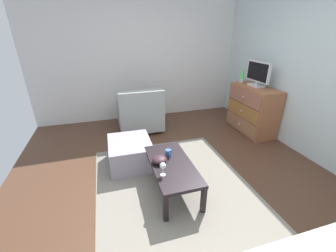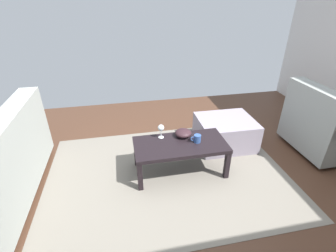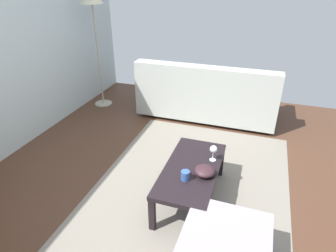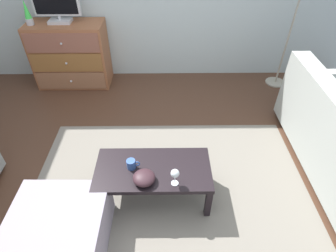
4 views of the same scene
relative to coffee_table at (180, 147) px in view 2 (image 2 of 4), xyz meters
name	(u,v)px [view 2 (image 2 of 4)]	position (x,y,z in m)	size (l,w,h in m)	color
ground_plane	(190,185)	(-0.05, 0.23, -0.34)	(5.62, 4.63, 0.05)	#4B2F21
area_rug	(168,174)	(0.15, 0.03, -0.32)	(2.60, 1.90, 0.01)	slate
coffee_table	(180,147)	(0.00, 0.00, 0.00)	(0.98, 0.48, 0.37)	black
wine_glass	(161,128)	(0.18, -0.16, 0.16)	(0.07, 0.07, 0.16)	silver
mug	(197,139)	(-0.18, 0.01, 0.09)	(0.11, 0.08, 0.08)	#325293
bowl_decorative	(183,133)	(-0.07, -0.13, 0.09)	(0.18, 0.18, 0.08)	#321E24
armchair	(327,125)	(-1.86, -0.06, 0.03)	(0.80, 0.82, 0.85)	#332319
ottoman	(225,132)	(-0.70, -0.41, -0.14)	(0.70, 0.60, 0.37)	gray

